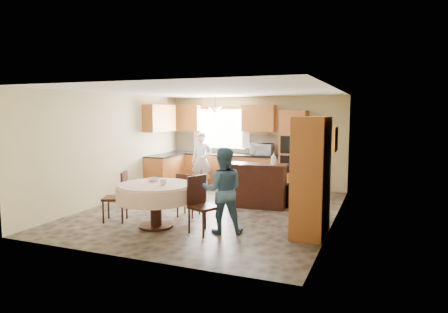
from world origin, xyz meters
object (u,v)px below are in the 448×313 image
at_px(chair_back, 187,193).
at_px(oven_tower, 294,151).
at_px(sideboard, 258,187).
at_px(person_sink, 202,161).
at_px(chair_left, 119,194).
at_px(chair_right, 201,201).
at_px(cupboard, 311,176).
at_px(person_dining, 223,190).
at_px(dining_table, 156,193).

bearing_deg(chair_back, oven_tower, -113.97).
bearing_deg(sideboard, person_sink, 139.45).
bearing_deg(person_sink, oven_tower, -7.33).
relative_size(chair_left, chair_right, 0.97).
relative_size(cupboard, person_dining, 1.35).
bearing_deg(chair_left, dining_table, 62.34).
height_order(chair_back, person_dining, person_dining).
xyz_separation_m(cupboard, person_sink, (-3.45, 2.99, -0.23)).
xyz_separation_m(chair_left, chair_right, (1.76, -0.06, 0.02)).
distance_m(chair_back, person_dining, 1.29).
xyz_separation_m(chair_back, person_dining, (1.05, -0.69, 0.26)).
bearing_deg(dining_table, chair_left, 174.64).
distance_m(chair_left, chair_right, 1.76).
height_order(chair_left, person_dining, person_dining).
relative_size(sideboard, person_sink, 0.82).
bearing_deg(oven_tower, chair_back, -112.75).
bearing_deg(person_sink, dining_table, -98.85).
xyz_separation_m(sideboard, chair_right, (-0.36, -2.13, 0.09)).
distance_m(sideboard, person_sink, 2.53).
bearing_deg(dining_table, chair_right, 1.03).
height_order(sideboard, chair_left, chair_left).
xyz_separation_m(cupboard, chair_left, (-3.53, -0.55, -0.47)).
bearing_deg(person_dining, oven_tower, -116.65).
bearing_deg(oven_tower, cupboard, -73.29).
relative_size(chair_right, person_sink, 0.64).
relative_size(chair_back, chair_right, 0.89).
distance_m(cupboard, person_dining, 1.52).
relative_size(sideboard, chair_right, 1.28).
bearing_deg(dining_table, sideboard, 59.73).
xyz_separation_m(oven_tower, sideboard, (-0.34, -2.05, -0.61)).
height_order(sideboard, chair_back, sideboard).
xyz_separation_m(chair_right, person_dining, (0.35, 0.14, 0.19)).
bearing_deg(oven_tower, chair_right, -99.48).
distance_m(oven_tower, person_dining, 4.07).
height_order(oven_tower, chair_left, oven_tower).
xyz_separation_m(cupboard, chair_right, (-1.77, -0.62, -0.46)).
height_order(person_sink, person_dining, person_sink).
height_order(oven_tower, person_sink, oven_tower).
bearing_deg(chair_left, person_sink, 156.41).
height_order(dining_table, person_sink, person_sink).
bearing_deg(chair_back, chair_left, 34.99).
height_order(dining_table, chair_back, chair_back).
bearing_deg(cupboard, sideboard, 133.00).
distance_m(cupboard, person_sink, 4.57).
height_order(chair_left, person_sink, person_sink).
xyz_separation_m(chair_back, person_sink, (-0.97, 2.77, 0.29)).
bearing_deg(chair_back, sideboard, -130.57).
distance_m(sideboard, cupboard, 2.14).
xyz_separation_m(oven_tower, cupboard, (1.07, -3.56, -0.06)).
relative_size(person_sink, person_dining, 1.04).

